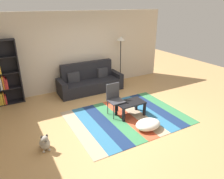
{
  "coord_description": "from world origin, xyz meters",
  "views": [
    {
      "loc": [
        -2.64,
        -4.51,
        2.93
      ],
      "look_at": [
        0.06,
        0.33,
        0.65
      ],
      "focal_mm": 33.91,
      "sensor_mm": 36.0,
      "label": 1
    }
  ],
  "objects": [
    {
      "name": "folding_chair",
      "position": [
        0.0,
        0.09,
        0.53
      ],
      "size": [
        0.4,
        0.4,
        0.9
      ],
      "rotation": [
        0.0,
        0.0,
        -1.01
      ],
      "color": "#38383D",
      "rests_on": "ground_plane"
    },
    {
      "name": "bookshelf",
      "position": [
        -2.66,
        2.3,
        0.93
      ],
      "size": [
        0.9,
        0.28,
        1.97
      ],
      "color": "black",
      "rests_on": "ground_plane"
    },
    {
      "name": "rug",
      "position": [
        0.2,
        -0.27,
        0.0
      ],
      "size": [
        3.08,
        2.33,
        0.01
      ],
      "color": "tan",
      "rests_on": "ground_plane"
    },
    {
      "name": "pouf",
      "position": [
        0.35,
        -0.99,
        0.13
      ],
      "size": [
        0.66,
        0.48,
        0.24
      ],
      "primitive_type": "ellipsoid",
      "color": "white",
      "rests_on": "rug"
    },
    {
      "name": "ground_plane",
      "position": [
        0.0,
        0.0,
        0.0
      ],
      "size": [
        14.0,
        14.0,
        0.0
      ],
      "primitive_type": "plane",
      "color": "tan"
    },
    {
      "name": "couch",
      "position": [
        0.1,
        2.02,
        0.34
      ],
      "size": [
        2.26,
        0.8,
        1.0
      ],
      "color": "black",
      "rests_on": "ground_plane"
    },
    {
      "name": "dog",
      "position": [
        -2.08,
        -0.54,
        0.16
      ],
      "size": [
        0.22,
        0.35,
        0.4
      ],
      "color": "#9E998E",
      "rests_on": "ground_plane"
    },
    {
      "name": "back_wall",
      "position": [
        0.0,
        2.55,
        1.35
      ],
      "size": [
        6.8,
        0.1,
        2.7
      ],
      "primitive_type": "cube",
      "color": "beige",
      "rests_on": "ground_plane"
    },
    {
      "name": "standing_lamp",
      "position": [
        1.49,
        2.22,
        1.49
      ],
      "size": [
        0.32,
        0.32,
        1.79
      ],
      "color": "black",
      "rests_on": "ground_plane"
    },
    {
      "name": "tv_remote",
      "position": [
        0.24,
        -0.17,
        0.43
      ],
      "size": [
        0.07,
        0.16,
        0.02
      ],
      "primitive_type": "cube",
      "rotation": [
        0.0,
        0.0,
        -0.2
      ],
      "color": "black",
      "rests_on": "coffee_table"
    },
    {
      "name": "coffee_table",
      "position": [
        0.34,
        -0.2,
        0.34
      ],
      "size": [
        0.76,
        0.47,
        0.41
      ],
      "color": "black",
      "rests_on": "rug"
    }
  ]
}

